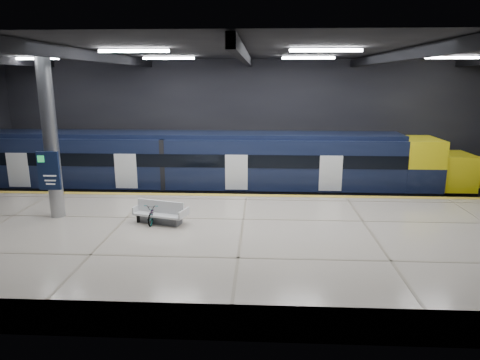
{
  "coord_description": "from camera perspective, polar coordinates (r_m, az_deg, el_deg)",
  "views": [
    {
      "loc": [
        0.73,
        -18.17,
        6.92
      ],
      "look_at": [
        -0.27,
        1.5,
        2.2
      ],
      "focal_mm": 32.0,
      "sensor_mm": 36.0,
      "label": 1
    }
  ],
  "objects": [
    {
      "name": "room_shell",
      "position": [
        18.23,
        0.61,
        9.7
      ],
      "size": [
        30.1,
        16.1,
        8.05
      ],
      "color": "black",
      "rests_on": "ground"
    },
    {
      "name": "train",
      "position": [
        24.29,
        -3.13,
        1.91
      ],
      "size": [
        29.4,
        2.84,
        3.79
      ],
      "color": "black",
      "rests_on": "ground"
    },
    {
      "name": "platform",
      "position": [
        16.93,
        0.22,
        -8.62
      ],
      "size": [
        30.0,
        11.0,
        1.1
      ],
      "primitive_type": "cube",
      "color": "beige",
      "rests_on": "ground"
    },
    {
      "name": "bicycle",
      "position": [
        18.0,
        -11.34,
        -4.24
      ],
      "size": [
        0.62,
        1.64,
        0.85
      ],
      "primitive_type": "imported",
      "rotation": [
        0.0,
        0.0,
        -0.04
      ],
      "color": "#99999E",
      "rests_on": "platform"
    },
    {
      "name": "info_column",
      "position": [
        19.39,
        -23.98,
        5.04
      ],
      "size": [
        0.9,
        0.78,
        6.9
      ],
      "color": "#9EA0A5",
      "rests_on": "platform"
    },
    {
      "name": "safety_strip",
      "position": [
        21.72,
        0.87,
        -2.05
      ],
      "size": [
        30.0,
        0.4,
        0.01
      ],
      "primitive_type": "cube",
      "color": "gold",
      "rests_on": "platform"
    },
    {
      "name": "rails",
      "position": [
        24.65,
        1.09,
        -2.64
      ],
      "size": [
        30.0,
        1.52,
        0.16
      ],
      "color": "gray",
      "rests_on": "ground"
    },
    {
      "name": "bench",
      "position": [
        17.87,
        -10.49,
        -4.63
      ],
      "size": [
        2.32,
        1.46,
        0.95
      ],
      "rotation": [
        0.0,
        0.0,
        -0.28
      ],
      "color": "#595B60",
      "rests_on": "platform"
    },
    {
      "name": "pannier_bag",
      "position": [
        18.23,
        -13.14,
        -4.93
      ],
      "size": [
        0.33,
        0.24,
        0.35
      ],
      "primitive_type": "cube",
      "rotation": [
        0.0,
        0.0,
        0.23
      ],
      "color": "black",
      "rests_on": "platform"
    },
    {
      "name": "ground",
      "position": [
        19.46,
        0.57,
        -7.36
      ],
      "size": [
        30.0,
        30.0,
        0.0
      ],
      "primitive_type": "plane",
      "color": "black",
      "rests_on": "ground"
    }
  ]
}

